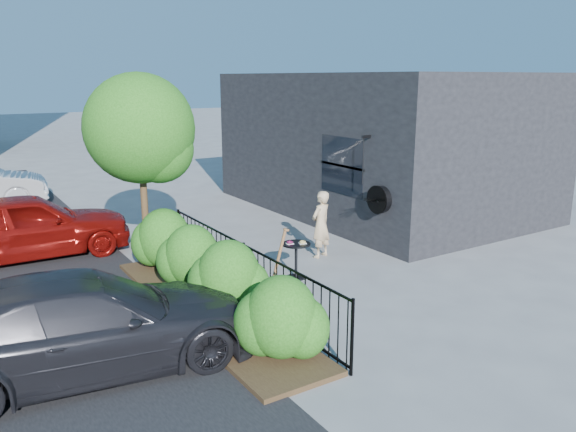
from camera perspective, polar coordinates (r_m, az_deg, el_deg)
ground at (r=10.86m, az=2.62°, el=-7.08°), size 120.00×120.00×0.00m
shop_building at (r=17.20m, az=9.12°, el=7.44°), size 6.22×9.00×4.00m
fence at (r=9.92m, az=-4.48°, el=-5.71°), size 0.05×6.05×1.10m
planting_bed at (r=9.83m, az=-8.06°, el=-9.27°), size 1.30×6.00×0.08m
shrubs at (r=9.71m, az=-7.91°, el=-5.38°), size 1.10×5.60×1.24m
patio_tree at (r=11.66m, az=-14.42°, el=7.95°), size 2.20×2.20×3.94m
cafe_table at (r=11.08m, az=0.83°, el=-3.90°), size 0.57×0.57×0.77m
woman at (r=12.35m, az=3.35°, el=-0.85°), size 0.63×0.51×1.49m
shovel at (r=9.50m, az=-1.40°, el=-6.05°), size 0.50×0.19×1.47m
car_red at (r=13.52m, az=-25.02°, el=-0.89°), size 4.36×1.84×1.47m
car_darkgrey at (r=8.12m, az=-19.93°, el=-10.27°), size 4.83×2.40×1.35m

